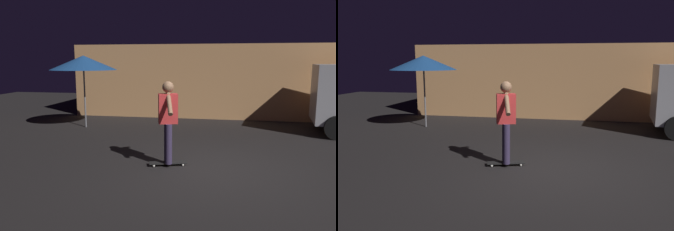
% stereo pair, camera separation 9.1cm
% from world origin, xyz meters
% --- Properties ---
extents(ground_plane, '(28.00, 28.00, 0.00)m').
position_xyz_m(ground_plane, '(0.00, 0.00, 0.00)').
color(ground_plane, black).
extents(low_building, '(12.37, 4.05, 2.73)m').
position_xyz_m(low_building, '(0.57, 7.74, 1.37)').
color(low_building, tan).
rests_on(low_building, ground_plane).
extents(patio_umbrella, '(2.10, 2.10, 2.30)m').
position_xyz_m(patio_umbrella, '(-4.28, 3.55, 2.07)').
color(patio_umbrella, slate).
rests_on(patio_umbrella, ground_plane).
extents(skateboard_ridden, '(0.80, 0.41, 0.07)m').
position_xyz_m(skateboard_ridden, '(-0.94, 0.12, 0.06)').
color(skateboard_ridden, black).
rests_on(skateboard_ridden, ground_plane).
extents(skater, '(0.43, 0.97, 1.67)m').
position_xyz_m(skater, '(-0.94, 0.12, 1.04)').
color(skater, '#382D4C').
rests_on(skater, skateboard_ridden).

